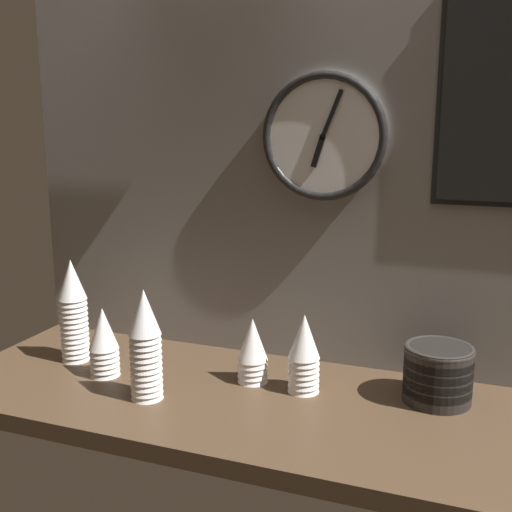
{
  "coord_description": "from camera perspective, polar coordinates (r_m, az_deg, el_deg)",
  "views": [
    {
      "loc": [
        0.42,
        -1.26,
        0.62
      ],
      "look_at": [
        -0.08,
        0.04,
        0.31
      ],
      "focal_mm": 45.0,
      "sensor_mm": 36.0,
      "label": 1
    }
  ],
  "objects": [
    {
      "name": "cup_stack_left",
      "position": [
        1.6,
        -13.39,
        -7.44
      ],
      "size": [
        0.07,
        0.07,
        0.17
      ],
      "color": "white",
      "rests_on": "ground_plane"
    },
    {
      "name": "wall_clock",
      "position": [
        1.55,
        6.04,
        10.5
      ],
      "size": [
        0.3,
        0.03,
        0.3
      ],
      "color": "white"
    },
    {
      "name": "cup_stack_center_right",
      "position": [
        1.47,
        4.29,
        -8.62
      ],
      "size": [
        0.07,
        0.07,
        0.18
      ],
      "color": "white",
      "rests_on": "ground_plane"
    },
    {
      "name": "ground_plane",
      "position": [
        1.48,
        2.32,
        -13.31
      ],
      "size": [
        1.6,
        0.56,
        0.04
      ],
      "primitive_type": "cube",
      "color": "#4C3826"
    },
    {
      "name": "cup_stack_far_left",
      "position": [
        1.7,
        -15.93,
        -4.68
      ],
      "size": [
        0.07,
        0.07,
        0.27
      ],
      "color": "white",
      "rests_on": "ground_plane"
    },
    {
      "name": "bowl_stack_right",
      "position": [
        1.49,
        15.87,
        -9.9
      ],
      "size": [
        0.15,
        0.15,
        0.13
      ],
      "color": "black",
      "rests_on": "ground_plane"
    },
    {
      "name": "cup_stack_center",
      "position": [
        1.53,
        -0.3,
        -8.37
      ],
      "size": [
        0.07,
        0.07,
        0.16
      ],
      "color": "white",
      "rests_on": "ground_plane"
    },
    {
      "name": "wall_tiled_back",
      "position": [
        1.59,
        5.59,
        8.92
      ],
      "size": [
        1.6,
        0.03,
        1.05
      ],
      "color": "slate",
      "rests_on": "ground_plane"
    },
    {
      "name": "cup_stack_center_left",
      "position": [
        1.44,
        -9.81,
        -7.77
      ],
      "size": [
        0.07,
        0.07,
        0.25
      ],
      "color": "white",
      "rests_on": "ground_plane"
    }
  ]
}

